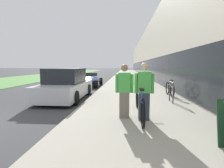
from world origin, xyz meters
TOP-DOWN VIEW (x-y plane):
  - sidewalk_slab at (5.36, 21.00)m, footprint 4.44×70.00m
  - storefront_facade at (12.61, 29.00)m, footprint 10.01×70.00m
  - lawn_strip at (-7.52, 25.00)m, footprint 7.95×70.00m
  - tandem_bicycle at (5.29, 1.70)m, footprint 0.52×2.84m
  - person_rider at (5.38, 1.34)m, footprint 0.54×0.21m
  - person_bystander at (4.84, 1.53)m, footprint 0.53×0.21m
  - bike_rack_hoop at (6.77, 3.83)m, footprint 0.05×0.60m
  - cruiser_bike_nearest at (7.08, 5.36)m, footprint 0.52×1.64m
  - parked_sedan_curbside at (1.99, 4.71)m, footprint 1.84×4.18m
  - vintage_roadster_curbside at (1.97, 9.98)m, footprint 1.84×4.19m

SIDE VIEW (x-z plane):
  - lawn_strip at x=-7.52m, z-range 0.00..0.03m
  - sidewalk_slab at x=5.36m, z-range 0.00..0.11m
  - vintage_roadster_curbside at x=1.97m, z-range -0.07..0.97m
  - cruiser_bike_nearest at x=7.08m, z-range 0.05..0.88m
  - tandem_bicycle at x=5.29m, z-range 0.04..0.97m
  - bike_rack_hoop at x=6.77m, z-range 0.20..1.05m
  - parked_sedan_curbside at x=1.99m, z-range -0.08..1.41m
  - person_bystander at x=4.84m, z-range 0.12..1.66m
  - person_rider at x=5.38m, z-range 0.12..1.71m
  - storefront_facade at x=12.61m, z-range -0.01..6.71m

